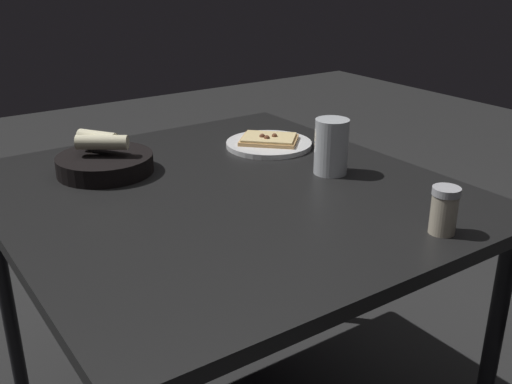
{
  "coord_description": "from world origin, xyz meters",
  "views": [
    {
      "loc": [
        0.67,
        1.1,
        1.25
      ],
      "look_at": [
        -0.05,
        0.06,
        0.75
      ],
      "focal_mm": 41.72,
      "sensor_mm": 36.0,
      "label": 1
    }
  ],
  "objects_px": {
    "pizza_plate": "(269,143)",
    "beer_glass": "(331,150)",
    "pepper_shaker": "(444,213)",
    "dining_table": "(225,213)",
    "bread_basket": "(104,162)"
  },
  "relations": [
    {
      "from": "beer_glass",
      "to": "pepper_shaker",
      "type": "relative_size",
      "value": 1.44
    },
    {
      "from": "beer_glass",
      "to": "pepper_shaker",
      "type": "height_order",
      "value": "beer_glass"
    },
    {
      "from": "pizza_plate",
      "to": "beer_glass",
      "type": "distance_m",
      "value": 0.27
    },
    {
      "from": "beer_glass",
      "to": "pepper_shaker",
      "type": "bearing_deg",
      "value": 83.04
    },
    {
      "from": "pepper_shaker",
      "to": "bread_basket",
      "type": "bearing_deg",
      "value": -59.5
    },
    {
      "from": "dining_table",
      "to": "pepper_shaker",
      "type": "relative_size",
      "value": 11.13
    },
    {
      "from": "bread_basket",
      "to": "beer_glass",
      "type": "bearing_deg",
      "value": 145.15
    },
    {
      "from": "beer_glass",
      "to": "pizza_plate",
      "type": "bearing_deg",
      "value": -90.12
    },
    {
      "from": "dining_table",
      "to": "beer_glass",
      "type": "height_order",
      "value": "beer_glass"
    },
    {
      "from": "dining_table",
      "to": "beer_glass",
      "type": "distance_m",
      "value": 0.31
    },
    {
      "from": "pizza_plate",
      "to": "bread_basket",
      "type": "height_order",
      "value": "bread_basket"
    },
    {
      "from": "dining_table",
      "to": "bread_basket",
      "type": "bearing_deg",
      "value": -54.54
    },
    {
      "from": "pizza_plate",
      "to": "beer_glass",
      "type": "bearing_deg",
      "value": 89.88
    },
    {
      "from": "dining_table",
      "to": "pepper_shaker",
      "type": "xyz_separation_m",
      "value": [
        -0.23,
        0.44,
        0.1
      ]
    },
    {
      "from": "pizza_plate",
      "to": "beer_glass",
      "type": "height_order",
      "value": "beer_glass"
    }
  ]
}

